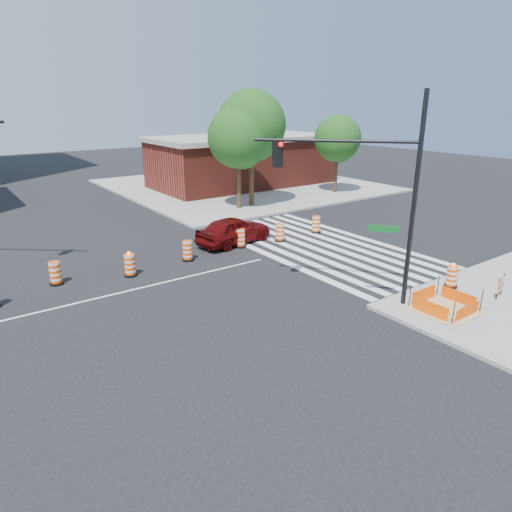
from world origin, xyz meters
name	(u,v)px	position (x,y,z in m)	size (l,w,h in m)	color
ground	(126,291)	(0.00, 0.00, 0.00)	(120.00, 120.00, 0.00)	black
sidewalk_ne	(242,185)	(18.00, 18.00, 0.07)	(22.00, 22.00, 0.15)	gray
crosswalk_east	(318,246)	(10.95, 0.00, 0.01)	(6.75, 13.50, 0.01)	silver
lane_centerline	(126,291)	(0.00, 0.00, 0.01)	(14.00, 0.12, 0.01)	silver
excavation_pit	(444,308)	(9.00, -9.00, 0.22)	(2.20, 2.20, 0.90)	tan
brick_storefront	(242,161)	(18.00, 18.00, 2.32)	(16.50, 8.50, 4.60)	maroon
red_coupe	(234,230)	(7.43, 3.10, 0.77)	(1.83, 4.54, 1.55)	#520707
signal_pole_se	(369,182)	(7.12, -6.52, 4.83)	(4.13, 4.47, 7.87)	black
pit_drum	(452,277)	(11.22, -7.87, 0.60)	(0.55, 0.55, 1.08)	black
barricade	(501,285)	(11.83, -9.59, 0.66)	(0.77, 0.22, 0.92)	#FF4D05
tree_north_c	(239,141)	(12.36, 9.97, 4.92)	(4.31, 4.31, 7.33)	#382314
tree_north_d	(252,129)	(13.70, 10.26, 5.69)	(4.98, 4.98, 8.47)	#382314
tree_north_e	(338,141)	(22.42, 10.22, 4.42)	(3.87, 3.87, 6.58)	#382314
median_drum_3	(55,274)	(-2.17, 2.55, 0.48)	(0.60, 0.60, 1.02)	black
median_drum_4	(130,266)	(0.84, 1.64, 0.49)	(0.60, 0.60, 1.18)	black
median_drum_5	(188,251)	(3.98, 2.01, 0.48)	(0.60, 0.60, 1.02)	black
median_drum_6	(241,239)	(7.35, 2.30, 0.48)	(0.60, 0.60, 1.02)	black
median_drum_7	(280,233)	(9.79, 1.93, 0.48)	(0.60, 0.60, 1.02)	black
median_drum_8	(316,225)	(12.69, 2.05, 0.48)	(0.60, 0.60, 1.02)	black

